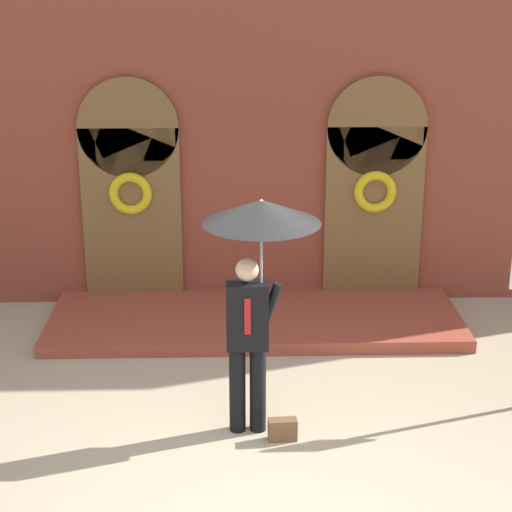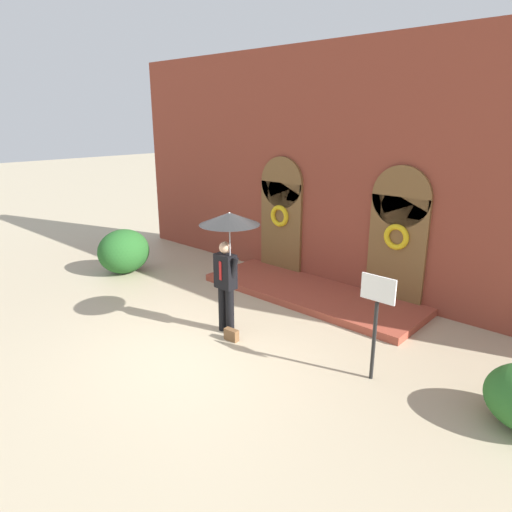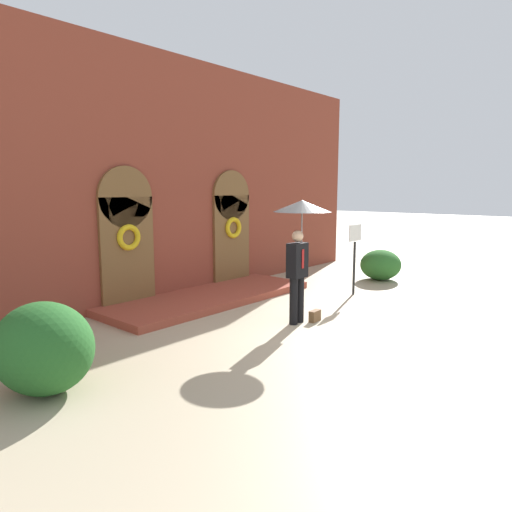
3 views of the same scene
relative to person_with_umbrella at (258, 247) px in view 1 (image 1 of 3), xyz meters
The scene contains 4 objects.
ground_plane 1.98m from the person_with_umbrella, 85.12° to the right, with size 80.00×80.00×0.00m, color tan.
building_facade 3.74m from the person_with_umbrella, 89.34° to the left, with size 14.00×2.30×5.60m.
person_with_umbrella is the anchor object (origin of this frame).
handbag 1.83m from the person_with_umbrella, 40.32° to the right, with size 0.28×0.12×0.22m, color brown.
Camera 1 is at (-0.27, -6.98, 4.38)m, focal length 60.00 mm.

